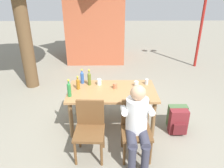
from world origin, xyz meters
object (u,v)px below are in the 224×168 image
object	(u,v)px
chair_near_left	(90,126)
lamp_post	(205,4)
chair_near_right	(136,126)
cup_glass	(136,84)
bottle_green	(69,89)
brick_kiosk	(96,13)
backpack_by_near_side	(178,123)
cup_steel	(147,82)
person_in_white_shirt	(137,121)
cup_terracotta	(115,86)
backpack_by_far_side	(177,117)
dining_table	(112,95)
bottle_blue	(82,77)
bottle_amber	(78,84)
bottle_olive	(89,78)
cup_white	(99,82)

from	to	relation	value
chair_near_left	lamp_post	world-z (taller)	lamp_post
chair_near_right	cup_glass	bearing A→B (deg)	83.72
bottle_green	brick_kiosk	xyz separation A→B (m)	(0.23, 4.24, 0.65)
backpack_by_near_side	bottle_green	bearing A→B (deg)	178.09
cup_steel	person_in_white_shirt	bearing A→B (deg)	-105.39
cup_terracotta	cup_steel	size ratio (longest dim) A/B	0.90
backpack_by_far_side	brick_kiosk	size ratio (longest dim) A/B	0.15
dining_table	bottle_blue	world-z (taller)	bottle_blue
cup_glass	backpack_by_far_side	bearing A→B (deg)	-16.63
cup_terracotta	bottle_amber	bearing A→B (deg)	-178.81
bottle_green	chair_near_left	bearing A→B (deg)	-55.07
bottle_olive	chair_near_right	bearing A→B (deg)	-51.68
cup_glass	person_in_white_shirt	bearing A→B (deg)	-95.50
lamp_post	brick_kiosk	bearing A→B (deg)	163.81
chair_near_left	cup_white	bearing A→B (deg)	83.43
chair_near_right	chair_near_left	bearing A→B (deg)	-179.99
cup_white	cup_terracotta	xyz separation A→B (m)	(0.29, -0.16, -0.01)
dining_table	cup_white	distance (m)	0.36
bottle_blue	cup_steel	xyz separation A→B (m)	(1.19, -0.07, -0.07)
chair_near_right	lamp_post	xyz separation A→B (m)	(2.35, 3.84, 1.38)
bottle_olive	person_in_white_shirt	bearing A→B (deg)	-54.59
dining_table	lamp_post	world-z (taller)	lamp_post
bottle_blue	backpack_by_far_side	xyz separation A→B (m)	(1.75, -0.36, -0.64)
backpack_by_near_side	cup_terracotta	bearing A→B (deg)	162.62
cup_steel	bottle_blue	bearing A→B (deg)	176.64
bottle_blue	backpack_by_near_side	distance (m)	1.91
chair_near_right	cup_white	size ratio (longest dim) A/B	8.13
cup_glass	cup_white	xyz separation A→B (m)	(-0.68, 0.07, 0.01)
cup_steel	backpack_by_far_side	world-z (taller)	cup_steel
cup_terracotta	brick_kiosk	bearing A→B (deg)	97.62
lamp_post	cup_white	bearing A→B (deg)	-135.48
dining_table	chair_near_right	bearing A→B (deg)	-64.64
bottle_amber	backpack_by_near_side	distance (m)	1.89
chair_near_left	cup_glass	size ratio (longest dim) A/B	9.49
cup_steel	backpack_by_far_side	xyz separation A→B (m)	(0.56, -0.29, -0.58)
backpack_by_near_side	bottle_amber	bearing A→B (deg)	169.28
person_in_white_shirt	bottle_green	xyz separation A→B (m)	(-1.05, 0.63, 0.20)
chair_near_right	bottle_olive	world-z (taller)	bottle_olive
cup_terracotta	lamp_post	bearing A→B (deg)	49.03
cup_steel	backpack_by_near_side	bearing A→B (deg)	-44.46
dining_table	backpack_by_far_side	world-z (taller)	dining_table
cup_glass	backpack_by_far_side	size ratio (longest dim) A/B	0.22
bottle_blue	backpack_by_far_side	bearing A→B (deg)	-11.78
bottle_blue	cup_glass	bearing A→B (deg)	-7.97
cup_steel	backpack_by_near_side	size ratio (longest dim) A/B	0.23
person_in_white_shirt	lamp_post	distance (m)	4.75
person_in_white_shirt	cup_white	bearing A→B (deg)	118.41
backpack_by_far_side	chair_near_left	bearing A→B (deg)	-156.59
person_in_white_shirt	bottle_olive	size ratio (longest dim) A/B	3.92
person_in_white_shirt	cup_glass	xyz separation A→B (m)	(0.10, 1.00, 0.12)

